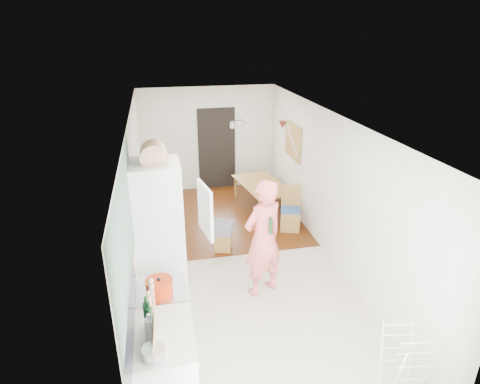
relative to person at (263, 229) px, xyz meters
name	(u,v)px	position (x,y,z in m)	size (l,w,h in m)	color
room_shell	(238,195)	(-0.19, 0.88, 0.17)	(3.20, 7.00, 2.50)	white
floor	(238,262)	(-0.19, 0.88, -1.08)	(3.20, 7.00, 0.01)	#BDB79E
wood_floor_overlay	(220,215)	(-0.19, 2.73, -1.07)	(3.20, 3.30, 0.01)	#5D2E0E
sage_wall_panel	(126,229)	(-1.78, -1.12, 0.77)	(0.02, 3.00, 1.30)	slate
tile_splashback	(132,319)	(-1.78, -1.67, 0.07)	(0.02, 1.90, 0.50)	black
doorway_recess	(217,149)	(0.01, 4.36, -0.08)	(0.90, 0.04, 2.00)	black
base_cabinet	(167,369)	(-1.49, -1.67, -0.65)	(0.60, 0.90, 0.86)	white
worktop	(163,335)	(-1.49, -1.67, -0.19)	(0.62, 0.92, 0.06)	silver
range_cooker	(164,321)	(-1.49, -0.92, -0.64)	(0.60, 0.60, 0.88)	white
cooker_top	(161,290)	(-1.49, -0.92, -0.18)	(0.60, 0.60, 0.04)	#B7B7BA
fridge_housing	(160,236)	(-1.46, 0.10, 0.00)	(0.66, 0.66, 2.15)	white
fridge_door	(205,210)	(-0.85, -0.20, 0.47)	(0.56, 0.04, 0.70)	white
fridge_interior	(180,203)	(-1.15, 0.10, 0.47)	(0.02, 0.52, 0.66)	white
pinboard	(293,141)	(1.39, 2.78, 0.47)	(0.03, 0.90, 0.70)	tan
pinboard_frame	(293,141)	(1.37, 2.78, 0.47)	(0.01, 0.94, 0.74)	#A0763E
wall_sconce	(282,125)	(1.35, 3.43, 0.67)	(0.18, 0.18, 0.16)	maroon
person	(263,229)	(0.00, 0.00, 0.00)	(0.79, 0.52, 2.16)	#EB6461
dining_table	(263,197)	(0.83, 3.01, -0.84)	(1.33, 0.74, 0.47)	#A0763E
dining_chair	(291,209)	(1.06, 1.83, -0.64)	(0.37, 0.37, 0.88)	#A0763E
stool	(223,241)	(-0.37, 1.32, -0.89)	(0.29, 0.29, 0.37)	#A0763E
grey_drape	(222,228)	(-0.38, 1.31, -0.62)	(0.38, 0.38, 0.17)	slate
drying_rack	(405,359)	(1.09, -2.03, -0.70)	(0.39, 0.35, 0.77)	white
bread_bin	(153,155)	(-1.46, 0.09, 1.17)	(0.36, 0.34, 0.19)	tan
red_casserole	(159,287)	(-1.51, -1.01, -0.07)	(0.32, 0.32, 0.19)	#BB2A08
steel_pan	(154,353)	(-1.59, -1.98, -0.10)	(0.22, 0.22, 0.11)	#B7B7BA
held_bottle	(271,226)	(0.06, -0.16, 0.12)	(0.05, 0.05, 0.25)	#153B1A
bottle_a	(150,319)	(-1.61, -1.61, -0.02)	(0.07, 0.07, 0.28)	#153B1A
bottle_b	(147,316)	(-1.63, -1.57, 0.00)	(0.07, 0.07, 0.31)	#153B1A
bottle_c	(150,329)	(-1.61, -1.73, -0.04)	(0.10, 0.10, 0.24)	silver
pepper_mill_front	(152,293)	(-1.59, -1.14, -0.04)	(0.07, 0.07, 0.24)	tan
pepper_mill_back	(149,303)	(-1.62, -1.29, -0.06)	(0.05, 0.05, 0.20)	tan
chopping_boards	(154,333)	(-1.57, -1.89, 0.05)	(0.04, 0.31, 0.42)	tan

